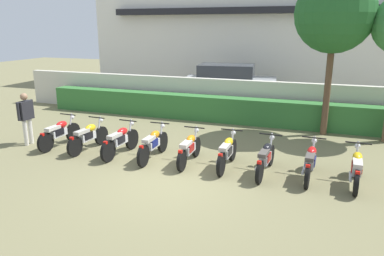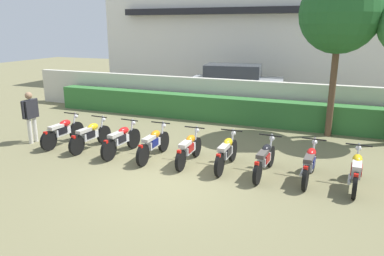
{
  "view_description": "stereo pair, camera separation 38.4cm",
  "coord_description": "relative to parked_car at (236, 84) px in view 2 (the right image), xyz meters",
  "views": [
    {
      "loc": [
        3.36,
        -7.77,
        3.68
      ],
      "look_at": [
        0.0,
        1.58,
        0.95
      ],
      "focal_mm": 34.43,
      "sensor_mm": 36.0,
      "label": 1
    },
    {
      "loc": [
        3.72,
        -7.63,
        3.68
      ],
      "look_at": [
        0.0,
        1.58,
        0.95
      ],
      "focal_mm": 34.43,
      "sensor_mm": 36.0,
      "label": 2
    }
  ],
  "objects": [
    {
      "name": "motorcycle_in_row_1",
      "position": [
        -2.18,
        -8.82,
        -0.49
      ],
      "size": [
        0.6,
        1.85,
        0.96
      ],
      "rotation": [
        0.0,
        0.0,
        1.5
      ],
      "color": "black",
      "rests_on": "ground"
    },
    {
      "name": "motorcycle_in_row_7",
      "position": [
        4.34,
        -8.81,
        -0.49
      ],
      "size": [
        0.6,
        1.87,
        0.96
      ],
      "rotation": [
        0.0,
        0.0,
        1.52
      ],
      "color": "black",
      "rests_on": "ground"
    },
    {
      "name": "motorcycle_in_row_2",
      "position": [
        -1.02,
        -8.89,
        -0.48
      ],
      "size": [
        0.6,
        1.87,
        0.97
      ],
      "rotation": [
        0.0,
        0.0,
        1.51
      ],
      "color": "black",
      "rests_on": "ground"
    },
    {
      "name": "building",
      "position": [
        1.11,
        6.24,
        3.36
      ],
      "size": [
        21.53,
        6.5,
        8.59
      ],
      "color": "white",
      "rests_on": "ground"
    },
    {
      "name": "compound_wall",
      "position": [
        1.11,
        -3.23,
        -0.13
      ],
      "size": [
        20.45,
        0.3,
        1.61
      ],
      "primitive_type": "cube",
      "color": "beige",
      "rests_on": "ground"
    },
    {
      "name": "motorcycle_in_row_3",
      "position": [
        0.03,
        -8.84,
        -0.48
      ],
      "size": [
        0.6,
        1.94,
        0.97
      ],
      "rotation": [
        0.0,
        0.0,
        1.58
      ],
      "color": "black",
      "rests_on": "ground"
    },
    {
      "name": "tree_near_inspector",
      "position": [
        4.61,
        -4.52,
        3.16
      ],
      "size": [
        2.6,
        2.6,
        5.41
      ],
      "color": "brown",
      "rests_on": "ground"
    },
    {
      "name": "motorcycle_in_row_8",
      "position": [
        5.38,
        -8.88,
        -0.49
      ],
      "size": [
        0.6,
        1.81,
        0.96
      ],
      "rotation": [
        0.0,
        0.0,
        1.53
      ],
      "color": "black",
      "rests_on": "ground"
    },
    {
      "name": "motorcycle_in_row_5",
      "position": [
        2.2,
        -8.8,
        -0.48
      ],
      "size": [
        0.6,
        1.84,
        0.97
      ],
      "rotation": [
        0.0,
        0.0,
        1.57
      ],
      "color": "black",
      "rests_on": "ground"
    },
    {
      "name": "inspector_person",
      "position": [
        -4.36,
        -8.98,
        0.06
      ],
      "size": [
        0.23,
        0.68,
        1.68
      ],
      "color": "silver",
      "rests_on": "ground"
    },
    {
      "name": "ground",
      "position": [
        1.11,
        -10.14,
        -0.94
      ],
      "size": [
        60.0,
        60.0,
        0.0
      ],
      "primitive_type": "plane",
      "color": "olive"
    },
    {
      "name": "motorcycle_in_row_0",
      "position": [
        -3.26,
        -8.82,
        -0.48
      ],
      "size": [
        0.6,
        1.86,
        0.97
      ],
      "rotation": [
        0.0,
        0.0,
        1.53
      ],
      "color": "black",
      "rests_on": "ground"
    },
    {
      "name": "parked_car",
      "position": [
        0.0,
        0.0,
        0.0
      ],
      "size": [
        4.7,
        2.55,
        1.89
      ],
      "rotation": [
        0.0,
        0.0,
        0.13
      ],
      "color": "#9EA3A8",
      "rests_on": "ground"
    },
    {
      "name": "hedge_row",
      "position": [
        1.11,
        -3.93,
        -0.44
      ],
      "size": [
        16.36,
        0.7,
        1.0
      ],
      "primitive_type": "cube",
      "color": "#337033",
      "rests_on": "ground"
    },
    {
      "name": "motorcycle_in_row_4",
      "position": [
        1.13,
        -8.84,
        -0.5
      ],
      "size": [
        0.6,
        1.79,
        0.95
      ],
      "rotation": [
        0.0,
        0.0,
        1.59
      ],
      "color": "black",
      "rests_on": "ground"
    },
    {
      "name": "motorcycle_in_row_6",
      "position": [
        3.24,
        -8.88,
        -0.5
      ],
      "size": [
        0.6,
        1.9,
        0.95
      ],
      "rotation": [
        0.0,
        0.0,
        1.51
      ],
      "color": "black",
      "rests_on": "ground"
    }
  ]
}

